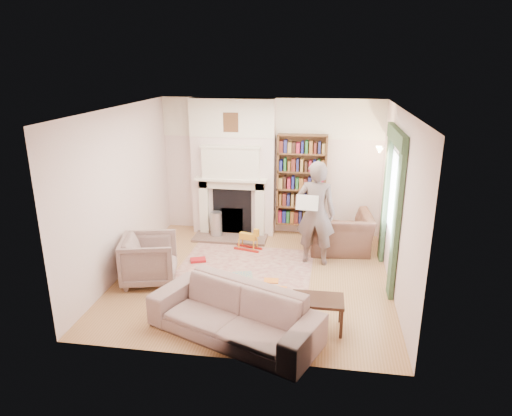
% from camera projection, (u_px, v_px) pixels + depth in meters
% --- Properties ---
extents(floor, '(4.50, 4.50, 0.00)m').
position_uv_depth(floor, '(254.00, 277.00, 7.75)').
color(floor, '#98683C').
rests_on(floor, ground).
extents(ceiling, '(4.50, 4.50, 0.00)m').
position_uv_depth(ceiling, '(253.00, 109.00, 6.88)').
color(ceiling, white).
rests_on(ceiling, wall_back).
extents(wall_back, '(4.50, 0.00, 4.50)m').
position_uv_depth(wall_back, '(271.00, 167.00, 9.43)').
color(wall_back, '#F3DCD2').
rests_on(wall_back, floor).
extents(wall_front, '(4.50, 0.00, 4.50)m').
position_uv_depth(wall_front, '(223.00, 254.00, 5.20)').
color(wall_front, '#F3DCD2').
rests_on(wall_front, floor).
extents(wall_left, '(0.00, 4.50, 4.50)m').
position_uv_depth(wall_left, '(121.00, 192.00, 7.64)').
color(wall_left, '#F3DCD2').
rests_on(wall_left, floor).
extents(wall_right, '(0.00, 4.50, 4.50)m').
position_uv_depth(wall_right, '(398.00, 204.00, 6.99)').
color(wall_right, '#F3DCD2').
rests_on(wall_right, floor).
extents(fireplace, '(1.70, 0.58, 2.80)m').
position_uv_depth(fireplace, '(233.00, 169.00, 9.36)').
color(fireplace, '#F3DCD2').
rests_on(fireplace, floor).
extents(bookcase, '(1.00, 0.24, 1.85)m').
position_uv_depth(bookcase, '(301.00, 180.00, 9.28)').
color(bookcase, brown).
rests_on(bookcase, floor).
extents(window, '(0.02, 0.90, 1.30)m').
position_uv_depth(window, '(394.00, 194.00, 7.35)').
color(window, silver).
rests_on(window, wall_right).
extents(curtain_left, '(0.07, 0.32, 2.40)m').
position_uv_depth(curtain_left, '(396.00, 223.00, 6.78)').
color(curtain_left, '#314D33').
rests_on(curtain_left, floor).
extents(curtain_right, '(0.07, 0.32, 2.40)m').
position_uv_depth(curtain_right, '(386.00, 197.00, 8.09)').
color(curtain_right, '#314D33').
rests_on(curtain_right, floor).
extents(pelmet, '(0.09, 1.70, 0.24)m').
position_uv_depth(pelmet, '(397.00, 136.00, 7.07)').
color(pelmet, '#314D33').
rests_on(pelmet, wall_right).
extents(wall_sconce, '(0.20, 0.24, 0.24)m').
position_uv_depth(wall_sconce, '(377.00, 153.00, 8.28)').
color(wall_sconce, gold).
rests_on(wall_sconce, wall_right).
extents(rug, '(2.37, 1.85, 0.01)m').
position_uv_depth(rug, '(246.00, 266.00, 8.14)').
color(rug, '#C3AC93').
rests_on(rug, floor).
extents(armchair_reading, '(1.27, 1.14, 0.76)m').
position_uv_depth(armchair_reading, '(339.00, 232.00, 8.68)').
color(armchair_reading, '#482826').
rests_on(armchair_reading, floor).
extents(armchair_left, '(1.04, 1.02, 0.79)m').
position_uv_depth(armchair_left, '(149.00, 259.00, 7.48)').
color(armchair_left, gray).
rests_on(armchair_left, floor).
extents(sofa, '(2.47, 1.73, 0.67)m').
position_uv_depth(sofa, '(234.00, 313.00, 5.99)').
color(sofa, gray).
rests_on(sofa, floor).
extents(man_reading, '(0.72, 0.51, 1.88)m').
position_uv_depth(man_reading, '(316.00, 213.00, 8.01)').
color(man_reading, '#5F4F4C').
rests_on(man_reading, floor).
extents(newspaper, '(0.39, 0.14, 0.26)m').
position_uv_depth(newspaper, '(307.00, 203.00, 7.77)').
color(newspaper, silver).
rests_on(newspaper, man_reading).
extents(coffee_table, '(0.70, 0.45, 0.45)m').
position_uv_depth(coffee_table, '(317.00, 313.00, 6.20)').
color(coffee_table, '#361C12').
rests_on(coffee_table, floor).
extents(paraffin_heater, '(0.24, 0.24, 0.55)m').
position_uv_depth(paraffin_heater, '(216.00, 225.00, 9.40)').
color(paraffin_heater, '#B5B6BD').
rests_on(paraffin_heater, floor).
extents(rocking_horse, '(0.56, 0.33, 0.46)m').
position_uv_depth(rocking_horse, '(248.00, 239.00, 8.77)').
color(rocking_horse, '#C38720').
rests_on(rocking_horse, rug).
extents(board_game, '(0.40, 0.40, 0.03)m').
position_uv_depth(board_game, '(243.00, 276.00, 7.70)').
color(board_game, gold).
rests_on(board_game, rug).
extents(game_box_lid, '(0.32, 0.27, 0.05)m').
position_uv_depth(game_box_lid, '(198.00, 260.00, 8.31)').
color(game_box_lid, '#A61319').
rests_on(game_box_lid, rug).
extents(comic_annuals, '(0.41, 0.46, 0.02)m').
position_uv_depth(comic_annuals, '(275.00, 285.00, 7.43)').
color(comic_annuals, red).
rests_on(comic_annuals, rug).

